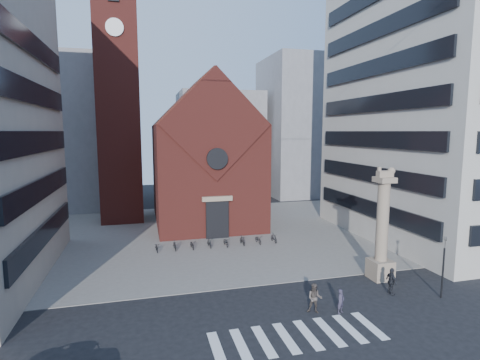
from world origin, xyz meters
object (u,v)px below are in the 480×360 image
(pedestrian_0, at_px, (341,301))
(pedestrian_2, at_px, (391,281))
(pedestrian_1, at_px, (315,298))
(lion_column, at_px, (382,235))
(traffic_light, at_px, (443,266))
(scooter_0, at_px, (157,247))

(pedestrian_0, height_order, pedestrian_2, pedestrian_2)
(pedestrian_0, relative_size, pedestrian_1, 0.80)
(lion_column, distance_m, pedestrian_1, 8.60)
(lion_column, distance_m, pedestrian_0, 7.60)
(lion_column, relative_size, traffic_light, 2.02)
(pedestrian_0, xyz_separation_m, scooter_0, (-10.65, 15.12, -0.30))
(pedestrian_2, height_order, scooter_0, pedestrian_2)
(pedestrian_2, xyz_separation_m, scooter_0, (-15.39, 13.64, -0.49))
(lion_column, relative_size, scooter_0, 5.58)
(scooter_0, bearing_deg, pedestrian_1, -61.97)
(pedestrian_1, bearing_deg, scooter_0, 148.86)
(lion_column, height_order, pedestrian_2, lion_column)
(lion_column, height_order, scooter_0, lion_column)
(pedestrian_0, bearing_deg, scooter_0, 99.19)
(traffic_light, bearing_deg, lion_column, 116.46)
(traffic_light, height_order, scooter_0, traffic_light)
(lion_column, relative_size, pedestrian_2, 4.56)
(traffic_light, bearing_deg, pedestrian_0, -178.77)
(lion_column, height_order, pedestrian_1, lion_column)
(pedestrian_1, bearing_deg, pedestrian_0, 11.94)
(traffic_light, distance_m, pedestrian_0, 7.89)
(lion_column, xyz_separation_m, pedestrian_2, (-1.01, -2.69, -2.51))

